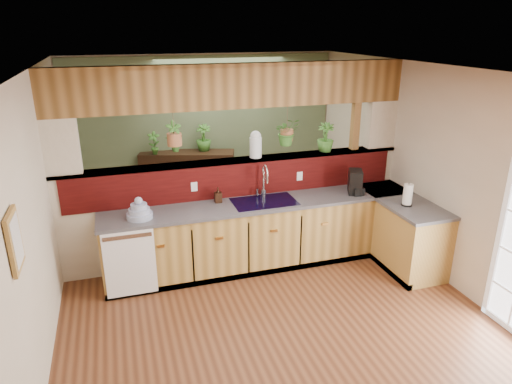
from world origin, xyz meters
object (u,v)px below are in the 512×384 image
object	(u,v)px
dish_stack	(139,212)
coffee_maker	(355,183)
soap_dispenser	(218,195)
shelving_console	(189,181)
faucet	(264,180)
paper_towel	(408,195)
glass_jar	(256,144)

from	to	relation	value
dish_stack	coffee_maker	xyz separation A→B (m)	(2.83, 0.00, 0.06)
soap_dispenser	shelving_console	world-z (taller)	soap_dispenser
faucet	coffee_maker	size ratio (longest dim) A/B	1.42
paper_towel	glass_jar	xyz separation A→B (m)	(-1.67, 1.03, 0.53)
coffee_maker	paper_towel	world-z (taller)	coffee_maker
coffee_maker	shelving_console	distance (m)	3.05
soap_dispenser	paper_towel	bearing A→B (deg)	-20.06
paper_towel	shelving_console	world-z (taller)	paper_towel
glass_jar	shelving_console	world-z (taller)	glass_jar
glass_jar	shelving_console	distance (m)	2.27
soap_dispenser	coffee_maker	world-z (taller)	coffee_maker
paper_towel	shelving_console	distance (m)	3.76
dish_stack	glass_jar	bearing A→B (deg)	15.77
coffee_maker	glass_jar	bearing A→B (deg)	-175.39
faucet	shelving_console	distance (m)	2.31
faucet	soap_dispenser	size ratio (longest dim) A/B	2.30
soap_dispenser	coffee_maker	size ratio (longest dim) A/B	0.62
soap_dispenser	coffee_maker	distance (m)	1.85
coffee_maker	dish_stack	bearing A→B (deg)	-156.13
soap_dispenser	glass_jar	distance (m)	0.83
coffee_maker	shelving_console	xyz separation A→B (m)	(-1.88, 2.34, -0.55)
soap_dispenser	dish_stack	bearing A→B (deg)	-167.06
soap_dispenser	glass_jar	bearing A→B (deg)	20.53
dish_stack	glass_jar	xyz separation A→B (m)	(1.57, 0.44, 0.59)
dish_stack	glass_jar	size ratio (longest dim) A/B	0.85
glass_jar	coffee_maker	bearing A→B (deg)	-19.25
dish_stack	soap_dispenser	world-z (taller)	dish_stack
faucet	paper_towel	xyz separation A→B (m)	(1.62, -0.81, -0.11)
shelving_console	glass_jar	bearing A→B (deg)	-55.09
dish_stack	paper_towel	world-z (taller)	paper_towel
coffee_maker	faucet	bearing A→B (deg)	-166.57
dish_stack	shelving_console	world-z (taller)	dish_stack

